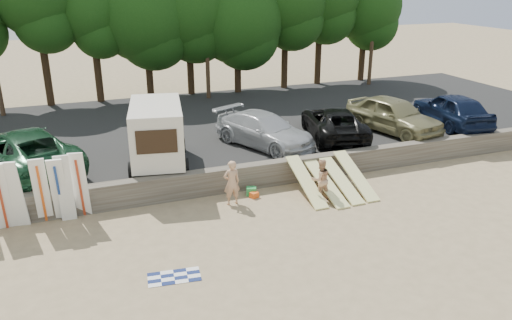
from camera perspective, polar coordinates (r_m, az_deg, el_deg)
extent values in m
plane|color=tan|center=(17.82, 2.41, -6.79)|extent=(120.00, 120.00, 0.00)
cube|color=#6B6356|center=(20.15, -0.90, -1.88)|extent=(44.00, 0.50, 1.00)
cube|color=#282828|center=(26.98, -6.34, 3.49)|extent=(44.00, 14.50, 0.70)
cylinder|color=#382616|center=(32.59, -22.86, 9.55)|extent=(0.44, 0.44, 4.36)
cylinder|color=#382616|center=(32.61, -17.63, 9.69)|extent=(0.44, 0.44, 3.80)
sphere|color=#1F4C15|center=(32.19, -18.36, 16.18)|extent=(4.44, 4.44, 4.44)
cylinder|color=#382616|center=(33.00, -12.13, 10.13)|extent=(0.44, 0.44, 3.61)
sphere|color=#1F4C15|center=(32.58, -12.60, 16.23)|extent=(6.27, 6.27, 6.27)
cylinder|color=#382616|center=(33.48, -7.52, 10.73)|extent=(0.44, 0.44, 3.82)
sphere|color=#1F4C15|center=(33.07, -7.83, 17.12)|extent=(6.14, 6.14, 6.14)
cylinder|color=#382616|center=(33.80, -2.11, 10.54)|extent=(0.44, 0.44, 3.32)
sphere|color=#1F4C15|center=(33.40, -2.18, 16.03)|extent=(6.05, 6.05, 6.05)
cylinder|color=#382616|center=(35.15, 3.29, 11.57)|extent=(0.44, 0.44, 4.12)
cylinder|color=#382616|center=(36.72, 7.13, 11.95)|extent=(0.44, 0.44, 4.27)
cylinder|color=#382616|center=(38.59, 12.03, 11.59)|extent=(0.44, 0.44, 3.62)
sphere|color=#1F4C15|center=(38.24, 12.44, 16.83)|extent=(5.11, 5.11, 5.11)
cylinder|color=#473321|center=(31.79, -5.70, 15.00)|extent=(0.26, 0.26, 9.00)
cylinder|color=#473321|center=(36.80, 13.31, 15.30)|extent=(0.26, 0.26, 9.00)
cube|color=beige|center=(20.76, -11.27, 3.26)|extent=(2.68, 4.32, 2.21)
cube|color=black|center=(18.76, -11.29, 2.05)|extent=(1.49, 0.30, 0.91)
cylinder|color=black|center=(19.93, -14.07, -1.13)|extent=(0.31, 0.69, 0.66)
cylinder|color=black|center=(19.89, -8.00, -0.74)|extent=(0.31, 0.69, 0.66)
cylinder|color=black|center=(22.39, -13.78, 1.29)|extent=(0.31, 0.69, 0.66)
cylinder|color=black|center=(22.35, -8.37, 1.64)|extent=(0.31, 0.69, 0.66)
imported|color=#143922|center=(21.96, -25.04, 1.02)|extent=(5.07, 6.90, 1.74)
imported|color=#B2B3B8|center=(22.92, 0.95, 3.44)|extent=(4.11, 5.60, 1.51)
imported|color=black|center=(24.51, 8.86, 4.27)|extent=(3.65, 5.69, 1.46)
imported|color=olive|center=(25.89, 15.44, 5.00)|extent=(3.29, 5.55, 1.77)
imported|color=black|center=(27.97, 21.46, 5.41)|extent=(2.74, 5.38, 1.75)
cube|color=white|center=(18.49, -27.12, -3.80)|extent=(0.55, 0.75, 2.53)
cube|color=white|center=(18.45, -25.81, -3.61)|extent=(0.59, 0.72, 2.55)
cube|color=white|center=(18.43, -23.34, -3.26)|extent=(0.50, 0.70, 2.53)
cube|color=white|center=(18.26, -20.97, -3.09)|extent=(0.50, 0.52, 2.57)
cube|color=white|center=(18.31, -21.61, -3.23)|extent=(0.53, 0.85, 2.50)
cube|color=white|center=(18.42, -19.48, -2.70)|extent=(0.58, 0.66, 2.56)
cube|color=#F2ED98|center=(19.53, 5.75, -2.44)|extent=(0.56, 2.81, 1.18)
cube|color=#F2ED98|center=(19.77, 8.00, -2.65)|extent=(0.56, 2.89, 0.92)
cube|color=#F2ED98|center=(20.13, 9.65, -2.23)|extent=(0.56, 2.88, 0.99)
cube|color=#F2ED98|center=(20.44, 11.32, -1.72)|extent=(0.56, 2.82, 1.16)
imported|color=tan|center=(18.61, -2.80, -2.60)|extent=(0.65, 0.44, 1.75)
imported|color=tan|center=(19.22, 7.38, -2.20)|extent=(0.79, 0.62, 1.62)
cube|color=green|center=(19.63, -0.55, -3.58)|extent=(0.46, 0.41, 0.32)
cube|color=orange|center=(19.43, -0.22, -4.01)|extent=(0.37, 0.34, 0.22)
plane|color=white|center=(14.88, -9.33, -13.04)|extent=(1.66, 1.66, 0.00)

